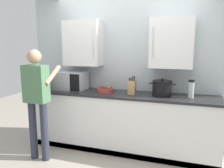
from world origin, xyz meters
TOP-DOWN VIEW (x-y plane):
  - back_wall_tiled at (0.00, 1.09)m, footprint 3.51×0.44m
  - counter_unit at (0.00, 0.79)m, footprint 2.99×0.61m
  - microwave_oven at (-1.00, 0.82)m, footprint 0.61×0.81m
  - stock_pot at (0.62, 0.80)m, footprint 0.39×0.30m
  - fruit_bowl at (-0.28, 0.80)m, footprint 0.28×0.28m
  - knife_block at (0.17, 0.79)m, footprint 0.11×0.15m
  - thermos_flask at (1.04, 0.80)m, footprint 0.09×0.09m
  - person_figure at (-1.09, 0.11)m, footprint 0.44×0.53m

SIDE VIEW (x-z plane):
  - counter_unit at x=0.00m, z-range 0.00..0.95m
  - person_figure at x=-1.09m, z-range 0.16..1.81m
  - fruit_bowl at x=-0.28m, z-range 0.94..1.04m
  - knife_block at x=0.17m, z-range 0.92..1.20m
  - stock_pot at x=0.62m, z-range 0.94..1.20m
  - thermos_flask at x=1.04m, z-range 0.95..1.22m
  - microwave_oven at x=-1.00m, z-range 0.95..1.26m
  - back_wall_tiled at x=0.00m, z-range 0.09..2.83m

